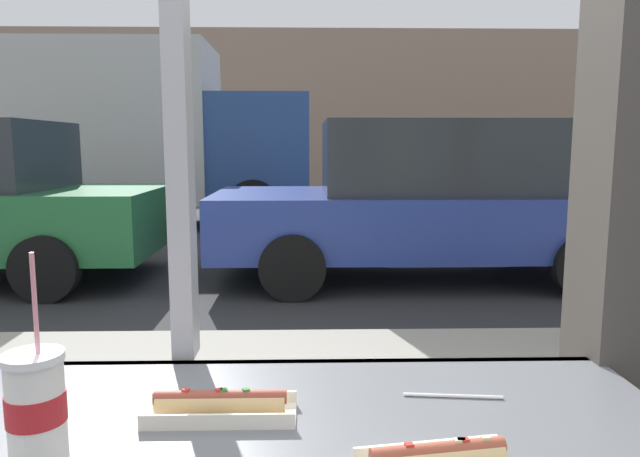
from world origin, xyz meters
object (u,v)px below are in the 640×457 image
Objects in this scene: soda_cup_left at (36,406)px; box_truck at (117,131)px; parked_car_blue at (425,200)px; pedestrian at (632,247)px; hotdog_tray_near at (221,405)px.

soda_cup_left is 0.05× the size of box_truck.
pedestrian is at bearing -88.44° from parked_car_blue.
pedestrian reaches higher than soda_cup_left.
pedestrian is at bearing 41.58° from soda_cup_left.
parked_car_blue is 2.79× the size of pedestrian.
box_truck reaches higher than pedestrian.
box_truck is (-4.76, 4.48, 0.85)m from parked_car_blue.
box_truck reaches higher than soda_cup_left.
hotdog_tray_near is 0.04× the size of box_truck.
soda_cup_left is at bearing -138.42° from pedestrian.
soda_cup_left is 2.45m from pedestrian.
hotdog_tray_near is 0.06× the size of parked_car_blue.
pedestrian is (1.58, 1.48, 0.02)m from hotdog_tray_near.
box_truck reaches higher than parked_car_blue.
pedestrian is (1.84, 1.63, -0.05)m from soda_cup_left.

